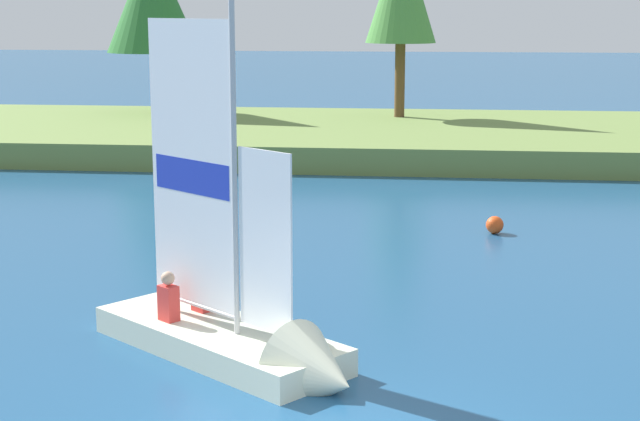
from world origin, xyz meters
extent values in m
cube|color=olive|center=(0.00, 24.33, 0.40)|extent=(80.00, 11.55, 0.81)
cylinder|color=brown|center=(-9.54, 27.50, 1.97)|extent=(0.30, 0.30, 2.33)
cylinder|color=brown|center=(-0.13, 27.14, 2.17)|extent=(0.38, 0.38, 2.73)
cube|color=silver|center=(-1.95, 3.32, 0.19)|extent=(4.09, 3.66, 0.38)
cone|color=silver|center=(-0.35, 2.05, 0.19)|extent=(1.60, 1.64, 1.28)
cylinder|color=#B7B7BC|center=(-1.63, 3.07, 2.84)|extent=(0.08, 0.08, 4.90)
cube|color=white|center=(-2.35, 3.64, 2.66)|extent=(1.45, 1.16, 4.05)
cube|color=#1E33B2|center=(-2.35, 3.64, 2.49)|extent=(1.31, 1.05, 0.49)
cube|color=white|center=(-1.15, 2.69, 1.80)|extent=(0.81, 0.65, 2.44)
cylinder|color=#B7B7BC|center=(-2.35, 3.64, 0.60)|extent=(1.47, 1.19, 0.06)
cube|color=red|center=(-2.72, 3.54, 0.64)|extent=(0.34, 0.33, 0.52)
sphere|color=tan|center=(-2.72, 3.54, 1.02)|extent=(0.20, 0.20, 0.20)
cube|color=red|center=(-2.35, 4.04, 0.63)|extent=(0.34, 0.33, 0.49)
sphere|color=tan|center=(-2.35, 4.04, 0.98)|extent=(0.20, 0.20, 0.20)
sphere|color=#E54C19|center=(2.44, 11.43, 0.19)|extent=(0.38, 0.38, 0.38)
camera|label=1|loc=(0.96, -9.88, 4.85)|focal=55.64mm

